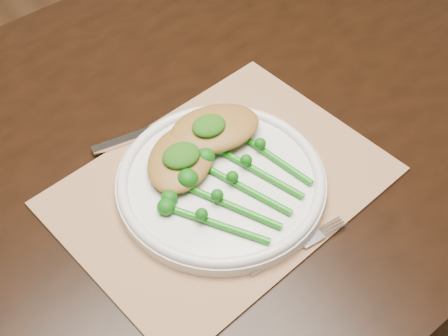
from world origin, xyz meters
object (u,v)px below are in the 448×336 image
dining_table (201,262)px  chicken_fillet_left (181,158)px  placemat (222,186)px  dinner_plate (221,181)px  broccolini_bundle (246,189)px

dining_table → chicken_fillet_left: bearing=-139.4°
dining_table → placemat: (-0.02, -0.11, 0.37)m
placemat → chicken_fillet_left: 0.07m
dinner_plate → broccolini_bundle: size_ratio=1.27×
placemat → broccolini_bundle: bearing=-79.4°
placemat → chicken_fillet_left: chicken_fillet_left is taller
dining_table → broccolini_bundle: (-0.01, -0.15, 0.40)m
placemat → chicken_fillet_left: bearing=114.2°
placemat → dinner_plate: bearing=-146.7°
dining_table → chicken_fillet_left: (-0.06, -0.06, 0.41)m
dining_table → chicken_fillet_left: 0.42m
dinner_plate → chicken_fillet_left: 0.07m
broccolini_bundle → chicken_fillet_left: bearing=94.6°
chicken_fillet_left → broccolini_bundle: bearing=-103.3°
dining_table → broccolini_bundle: bearing=-98.4°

